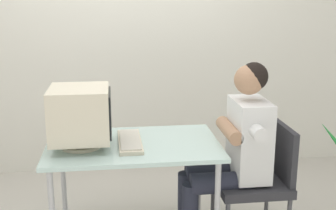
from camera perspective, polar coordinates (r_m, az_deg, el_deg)
wall_back at (r=4.11m, az=-1.47°, el=12.16°), size 8.00×0.10×3.00m
desk at (r=2.87m, az=-4.54°, el=-6.23°), size 1.12×0.71×0.72m
crt_monitor at (r=2.77m, az=-11.38°, el=-1.21°), size 0.38×0.38×0.38m
keyboard at (r=2.85m, az=-5.02°, el=-4.71°), size 0.15×0.46×0.03m
office_chair at (r=3.06m, az=11.88°, el=-8.97°), size 0.47×0.47×0.81m
person_seated at (r=2.93m, az=8.55°, el=-5.63°), size 0.70×0.57×1.24m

